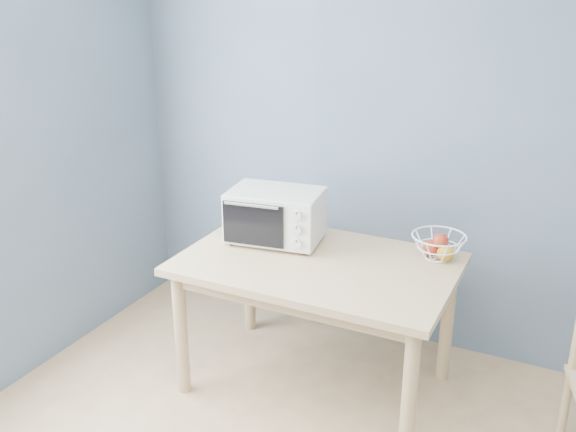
% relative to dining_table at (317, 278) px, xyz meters
% --- Properties ---
extents(room, '(4.01, 4.51, 2.61)m').
position_rel_dining_table_xyz_m(room, '(0.49, -1.53, 0.65)').
color(room, tan).
rests_on(room, ground).
extents(dining_table, '(1.40, 0.90, 0.75)m').
position_rel_dining_table_xyz_m(dining_table, '(0.00, 0.00, 0.00)').
color(dining_table, tan).
rests_on(dining_table, ground).
extents(toaster_oven, '(0.54, 0.43, 0.29)m').
position_rel_dining_table_xyz_m(toaster_oven, '(-0.33, 0.14, 0.26)').
color(toaster_oven, beige).
rests_on(toaster_oven, dining_table).
extents(fruit_basket, '(0.34, 0.34, 0.14)m').
position_rel_dining_table_xyz_m(fruit_basket, '(0.55, 0.31, 0.17)').
color(fruit_basket, white).
rests_on(fruit_basket, dining_table).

